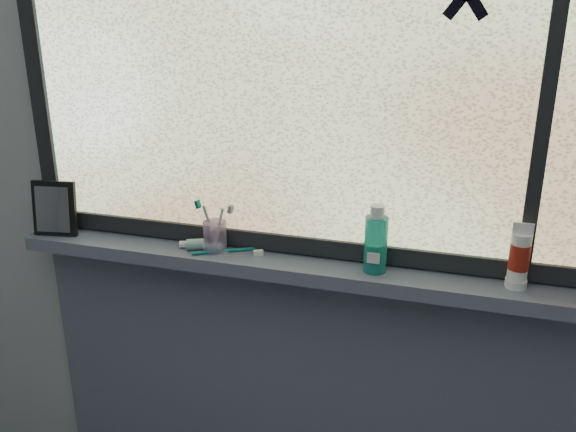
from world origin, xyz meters
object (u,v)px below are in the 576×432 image
(vanity_mirror, at_px, (55,208))
(toothbrush_cup, at_px, (215,236))
(mouthwash_bottle, at_px, (376,239))
(cream_tube, at_px, (520,254))

(vanity_mirror, bearing_deg, toothbrush_cup, -6.74)
(vanity_mirror, height_order, toothbrush_cup, vanity_mirror)
(vanity_mirror, relative_size, mouthwash_bottle, 1.09)
(toothbrush_cup, distance_m, cream_tube, 0.81)
(vanity_mirror, height_order, cream_tube, vanity_mirror)
(toothbrush_cup, height_order, mouthwash_bottle, mouthwash_bottle)
(toothbrush_cup, distance_m, mouthwash_bottle, 0.46)
(vanity_mirror, height_order, mouthwash_bottle, mouthwash_bottle)
(mouthwash_bottle, bearing_deg, cream_tube, 1.27)
(cream_tube, bearing_deg, toothbrush_cup, -179.89)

